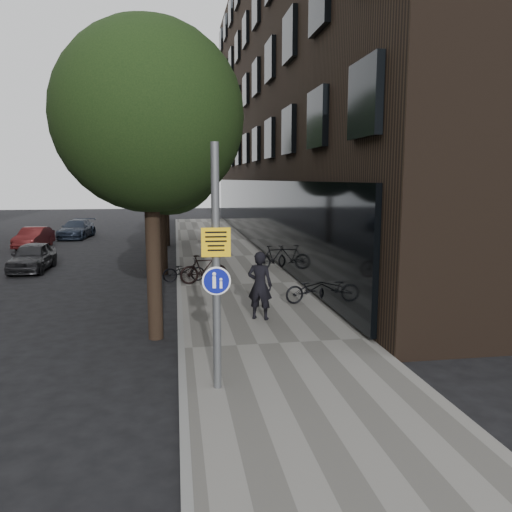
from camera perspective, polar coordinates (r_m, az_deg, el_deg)
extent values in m
plane|color=black|center=(8.75, 5.66, -17.62)|extent=(120.00, 120.00, 0.00)
cube|color=slate|center=(18.12, -1.66, -3.38)|extent=(4.50, 60.00, 0.12)
cube|color=slate|center=(17.97, -8.80, -3.57)|extent=(0.15, 60.00, 0.13)
cube|color=black|center=(31.80, 10.88, 17.91)|extent=(12.00, 40.00, 18.00)
cylinder|color=black|center=(12.29, -11.56, -2.10)|extent=(0.36, 0.36, 3.20)
sphere|color=black|center=(12.16, -12.12, 15.30)|extent=(4.40, 4.40, 4.40)
sphere|color=black|center=(12.87, -9.98, 10.52)|extent=(2.64, 2.64, 2.64)
cylinder|color=black|center=(20.70, -10.63, 2.32)|extent=(0.36, 0.36, 3.20)
sphere|color=black|center=(20.62, -10.93, 12.59)|extent=(5.00, 5.00, 5.00)
sphere|color=black|center=(21.37, -9.70, 9.80)|extent=(3.00, 3.00, 3.00)
cylinder|color=black|center=(29.66, -10.22, 4.25)|extent=(0.36, 0.36, 3.20)
sphere|color=black|center=(29.60, -10.42, 11.41)|extent=(5.00, 5.00, 5.00)
sphere|color=black|center=(30.37, -9.57, 9.47)|extent=(3.00, 3.00, 3.00)
cylinder|color=#595B5E|center=(8.80, -4.58, -1.50)|extent=(0.15, 0.15, 4.39)
cube|color=#D7A40B|center=(8.73, -4.62, 1.65)|extent=(0.51, 0.05, 0.51)
cylinder|color=navy|center=(8.84, -4.56, -2.75)|extent=(0.45, 0.04, 0.45)
cylinder|color=white|center=(8.84, -4.56, -2.75)|extent=(0.51, 0.04, 0.51)
imported|color=black|center=(13.43, 0.45, -3.38)|extent=(0.80, 0.69, 1.86)
imported|color=black|center=(15.41, 6.32, -3.73)|extent=(1.72, 0.79, 0.87)
imported|color=black|center=(20.93, 2.12, -0.14)|extent=(1.76, 1.04, 1.02)
imported|color=black|center=(18.61, -8.24, -1.67)|extent=(1.63, 0.77, 0.82)
imported|color=black|center=(18.17, -5.99, -1.51)|extent=(1.80, 0.76, 1.05)
imported|color=black|center=(23.28, -24.19, -0.08)|extent=(1.45, 3.55, 1.21)
imported|color=#551818|center=(31.02, -24.05, 1.93)|extent=(1.57, 3.64, 1.16)
imported|color=#1C2433|center=(35.12, -19.80, 2.93)|extent=(2.11, 4.33, 1.21)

